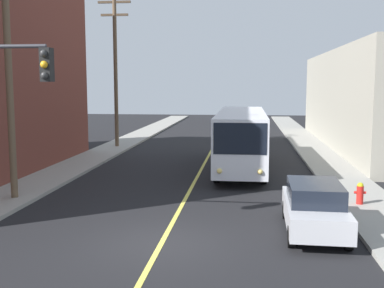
# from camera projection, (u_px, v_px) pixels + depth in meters

# --- Properties ---
(ground_plane) EXTENTS (120.00, 120.00, 0.00)m
(ground_plane) POSITION_uv_depth(u_px,v_px,m) (161.00, 243.00, 14.12)
(ground_plane) COLOR black
(sidewalk_left) EXTENTS (2.50, 90.00, 0.15)m
(sidewalk_left) POSITION_uv_depth(u_px,v_px,m) (59.00, 173.00, 24.80)
(sidewalk_left) COLOR gray
(sidewalk_left) RESTS_ON ground
(sidewalk_right) EXTENTS (2.50, 90.00, 0.15)m
(sidewalk_right) POSITION_uv_depth(u_px,v_px,m) (344.00, 180.00, 23.14)
(sidewalk_right) COLOR gray
(sidewalk_right) RESTS_ON ground
(lane_stripe_center) EXTENTS (0.16, 60.00, 0.01)m
(lane_stripe_center) POSITION_uv_depth(u_px,v_px,m) (205.00, 162.00, 28.90)
(lane_stripe_center) COLOR #D8CC4C
(lane_stripe_center) RESTS_ON ground
(city_bus) EXTENTS (2.58, 12.16, 3.20)m
(city_bus) POSITION_uv_depth(u_px,v_px,m) (241.00, 136.00, 26.68)
(city_bus) COLOR silver
(city_bus) RESTS_ON ground
(parked_car_silver) EXTENTS (1.91, 4.44, 1.62)m
(parked_car_silver) POSITION_uv_depth(u_px,v_px,m) (314.00, 207.00, 15.07)
(parked_car_silver) COLOR #B7B7BC
(parked_car_silver) RESTS_ON ground
(utility_pole_near) EXTENTS (2.40, 0.28, 10.64)m
(utility_pole_near) POSITION_uv_depth(u_px,v_px,m) (8.00, 52.00, 18.56)
(utility_pole_near) COLOR brown
(utility_pole_near) RESTS_ON sidewalk_left
(utility_pole_mid) EXTENTS (2.40, 0.28, 11.04)m
(utility_pole_mid) POSITION_uv_depth(u_px,v_px,m) (115.00, 64.00, 34.49)
(utility_pole_mid) COLOR brown
(utility_pole_mid) RESTS_ON sidewalk_left
(fire_hydrant) EXTENTS (0.44, 0.26, 0.84)m
(fire_hydrant) POSITION_uv_depth(u_px,v_px,m) (360.00, 193.00, 18.14)
(fire_hydrant) COLOR red
(fire_hydrant) RESTS_ON sidewalk_right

